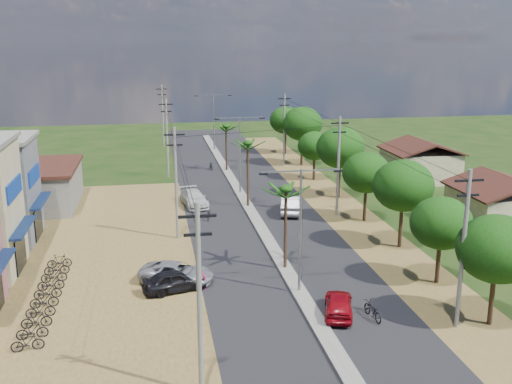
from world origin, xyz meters
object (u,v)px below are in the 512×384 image
at_px(car_parked_dark, 175,281).
at_px(parked_scooter_row, 46,296).
at_px(car_parked_silver, 177,273).
at_px(car_white_far, 194,199).
at_px(moto_rider_east, 373,311).
at_px(roadside_sign, 203,280).
at_px(car_silver_mid, 291,204).
at_px(car_red_near, 339,304).

distance_m(car_parked_dark, parked_scooter_row, 7.77).
bearing_deg(parked_scooter_row, car_parked_silver, 12.19).
bearing_deg(car_parked_silver, car_white_far, 13.98).
height_order(car_white_far, car_parked_silver, car_white_far).
xyz_separation_m(moto_rider_east, roadside_sign, (-9.11, 6.24, -0.06)).
xyz_separation_m(car_white_far, car_parked_dark, (-2.70, -19.75, -0.03)).
distance_m(car_white_far, parked_scooter_row, 22.72).
xyz_separation_m(roadside_sign, parked_scooter_row, (-9.60, -0.78, 0.05)).
relative_size(car_parked_silver, car_parked_dark, 1.20).
xyz_separation_m(car_silver_mid, moto_rider_east, (-0.32, -21.69, -0.32)).
height_order(car_silver_mid, roadside_sign, car_silver_mid).
xyz_separation_m(car_silver_mid, car_parked_silver, (-11.08, -14.51, -0.15)).
bearing_deg(car_parked_dark, parked_scooter_row, 77.47).
bearing_deg(roadside_sign, moto_rider_east, -41.91).
height_order(car_parked_silver, roadside_sign, car_parked_silver).
distance_m(car_white_far, moto_rider_east, 26.93).
height_order(car_silver_mid, moto_rider_east, car_silver_mid).
bearing_deg(moto_rider_east, parked_scooter_row, -24.28).
distance_m(car_parked_silver, parked_scooter_row, 8.14).
relative_size(car_white_far, parked_scooter_row, 0.40).
distance_m(car_parked_silver, car_parked_dark, 1.32).
bearing_deg(parked_scooter_row, car_silver_mid, 40.46).
height_order(car_red_near, car_parked_dark, car_parked_dark).
relative_size(moto_rider_east, parked_scooter_row, 0.16).
relative_size(car_silver_mid, car_parked_silver, 1.03).
bearing_deg(car_silver_mid, parked_scooter_row, 54.14).
bearing_deg(car_parked_silver, roadside_sign, -97.92).
relative_size(car_red_near, moto_rider_east, 2.06).
bearing_deg(car_white_far, car_parked_dark, -107.11).
distance_m(roadside_sign, parked_scooter_row, 9.63).
bearing_deg(car_parked_silver, moto_rider_east, -101.99).
bearing_deg(car_red_near, car_white_far, -58.32).
xyz_separation_m(car_silver_mid, car_parked_dark, (-11.28, -15.82, -0.14)).
height_order(car_red_near, car_white_far, car_white_far).
relative_size(car_white_far, roadside_sign, 4.58).
bearing_deg(car_parked_dark, car_white_far, -23.37).
bearing_deg(car_red_near, parked_scooter_row, 1.71).
distance_m(car_red_near, car_parked_silver, 11.02).
xyz_separation_m(car_red_near, car_silver_mid, (2.08, 20.87, 0.15)).
bearing_deg(car_red_near, car_silver_mid, -78.69).
bearing_deg(car_white_far, parked_scooter_row, -126.72).
bearing_deg(car_white_far, car_parked_silver, -107.05).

